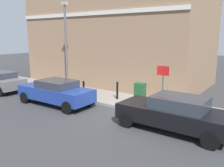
{
  "coord_description": "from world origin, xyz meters",
  "views": [
    {
      "loc": [
        -9.63,
        -5.94,
        3.82
      ],
      "look_at": [
        1.01,
        1.43,
        1.2
      ],
      "focal_mm": 38.35,
      "sensor_mm": 36.0,
      "label": 1
    }
  ],
  "objects": [
    {
      "name": "car_blue",
      "position": [
        -0.8,
        3.97,
        0.74
      ],
      "size": [
        1.82,
        4.5,
        1.4
      ],
      "rotation": [
        0.0,
        0.0,
        1.57
      ],
      "color": "navy",
      "rests_on": "ground"
    },
    {
      "name": "street_sign",
      "position": [
        0.79,
        -1.63,
        1.66
      ],
      "size": [
        0.08,
        0.6,
        2.3
      ],
      "color": "#59595B",
      "rests_on": "sidewalk"
    },
    {
      "name": "car_grey",
      "position": [
        -0.73,
        9.66,
        0.72
      ],
      "size": [
        1.85,
        3.97,
        1.35
      ],
      "rotation": [
        0.0,
        0.0,
        1.56
      ],
      "color": "slate",
      "rests_on": "ground"
    },
    {
      "name": "utility_cabinet",
      "position": [
        1.59,
        -0.01,
        0.68
      ],
      "size": [
        0.46,
        0.61,
        1.15
      ],
      "color": "#1E4C28",
      "rests_on": "sidewalk"
    },
    {
      "name": "sidewalk",
      "position": [
        1.86,
        6.0,
        0.07
      ],
      "size": [
        2.69,
        30.0,
        0.15
      ],
      "primitive_type": "cube",
      "color": "gray",
      "rests_on": "ground"
    },
    {
      "name": "bollard_near_cabinet",
      "position": [
        1.69,
        1.52,
        0.7
      ],
      "size": [
        0.14,
        0.14,
        1.04
      ],
      "color": "black",
      "rests_on": "sidewalk"
    },
    {
      "name": "corner_building",
      "position": [
        7.01,
        4.8,
        4.05
      ],
      "size": [
        7.72,
        13.6,
        8.1
      ],
      "color": "#937256",
      "rests_on": "ground"
    },
    {
      "name": "car_black",
      "position": [
        -0.64,
        -2.77,
        0.75
      ],
      "size": [
        2.02,
        4.55,
        1.45
      ],
      "rotation": [
        0.0,
        0.0,
        1.54
      ],
      "color": "black",
      "rests_on": "ground"
    },
    {
      "name": "lamppost",
      "position": [
        1.49,
        5.36,
        3.3
      ],
      "size": [
        0.2,
        0.44,
        5.72
      ],
      "color": "#59595B",
      "rests_on": "sidewalk"
    },
    {
      "name": "ground",
      "position": [
        0.0,
        0.0,
        0.0
      ],
      "size": [
        80.0,
        80.0,
        0.0
      ],
      "primitive_type": "plane",
      "color": "#38383A"
    },
    {
      "name": "bollard_far_kerb",
      "position": [
        0.76,
        3.3,
        0.7
      ],
      "size": [
        0.14,
        0.14,
        1.04
      ],
      "color": "black",
      "rests_on": "sidewalk"
    }
  ]
}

